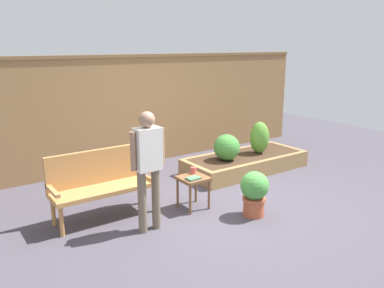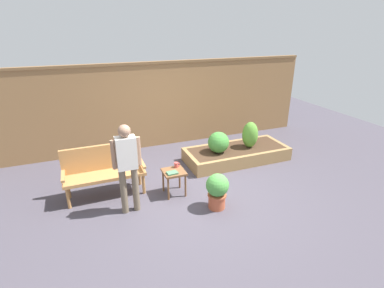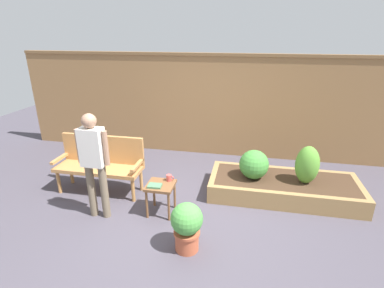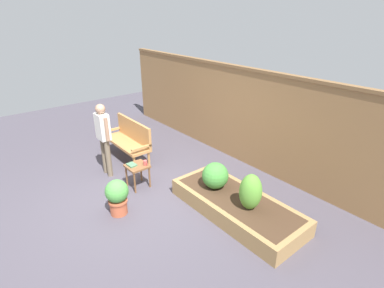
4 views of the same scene
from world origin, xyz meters
TOP-DOWN VIEW (x-y plane):
  - ground_plane at (0.00, 0.00)m, footprint 14.00×14.00m
  - fence_back at (0.00, 2.60)m, footprint 8.40×0.14m
  - garden_bench at (-1.52, 0.62)m, footprint 1.44×0.48m
  - side_table at (-0.33, 0.13)m, footprint 0.40×0.40m
  - cup_on_table at (-0.23, 0.26)m, footprint 0.12×0.08m
  - book_on_table at (-0.39, 0.04)m, footprint 0.20×0.15m
  - potted_boxwood at (0.22, -0.58)m, footprint 0.40×0.40m
  - raised_planter_bed at (1.50, 1.01)m, footprint 2.40×1.00m
  - shrub_near_bench at (1.00, 0.97)m, footprint 0.48×0.48m
  - shrub_far_corner at (1.81, 0.97)m, footprint 0.36×0.36m
  - person_by_bench at (-1.19, -0.12)m, footprint 0.47×0.20m

SIDE VIEW (x-z plane):
  - ground_plane at x=0.00m, z-range 0.00..0.00m
  - raised_planter_bed at x=1.50m, z-range 0.00..0.30m
  - potted_boxwood at x=0.22m, z-range 0.04..0.68m
  - side_table at x=-0.33m, z-range 0.16..0.64m
  - book_on_table at x=-0.39m, z-range 0.48..0.51m
  - cup_on_table at x=-0.23m, z-range 0.48..0.57m
  - shrub_near_bench at x=1.00m, z-range 0.30..0.78m
  - garden_bench at x=-1.52m, z-range 0.07..1.01m
  - shrub_far_corner at x=1.81m, z-range 0.30..0.91m
  - person_by_bench at x=-1.19m, z-range 0.15..1.71m
  - fence_back at x=0.00m, z-range 0.01..2.17m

